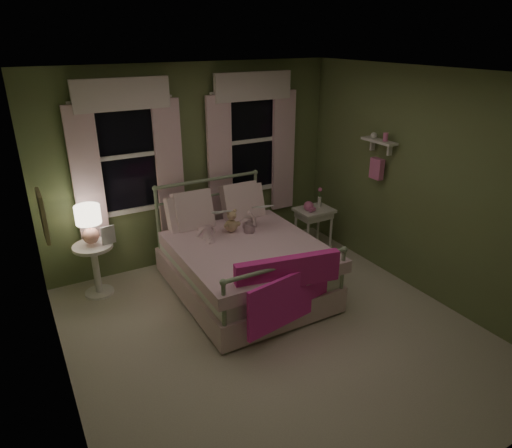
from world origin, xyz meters
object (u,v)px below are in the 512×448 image
child_left (204,211)px  nightstand_right (314,215)px  teddy_bear (231,223)px  child_right (246,205)px  nightstand_left (95,263)px  table_lamp (89,221)px  bed (242,261)px

child_left → nightstand_right: bearing=-164.0°
teddy_bear → child_right: bearing=29.5°
child_left → teddy_bear: child_left is taller
child_left → child_right: 0.56m
teddy_bear → nightstand_left: teddy_bear is taller
table_lamp → bed: bearing=-25.9°
nightstand_left → child_right: bearing=-10.3°
bed → child_right: (0.28, 0.42, 0.53)m
child_left → nightstand_left: 1.42m
child_left → teddy_bear: size_ratio=2.55×
child_left → child_right: child_left is taller
bed → child_right: child_right is taller
nightstand_left → table_lamp: table_lamp is taller
child_left → nightstand_left: size_ratio=1.15×
bed → child_left: size_ratio=2.71×
nightstand_left → bed: bearing=-25.9°
child_left → teddy_bear: 0.36m
child_right → bed: bearing=79.3°
table_lamp → nightstand_right: (2.94, -0.30, -0.40)m
child_right → table_lamp: size_ratio=1.51×
teddy_bear → table_lamp: (-1.56, 0.49, 0.16)m
teddy_bear → bed: bearing=-90.0°
bed → child_right: bearing=56.4°
nightstand_left → table_lamp: size_ratio=1.41×
bed → nightstand_left: size_ratio=3.13×
child_left → child_right: size_ratio=1.08×
bed → table_lamp: 1.82m
child_right → teddy_bear: 0.34m
child_right → nightstand_left: (-1.84, 0.33, -0.50)m
teddy_bear → nightstand_left: (-1.56, 0.49, -0.37)m
bed → table_lamp: size_ratio=4.43×
nightstand_left → nightstand_right: (2.94, -0.30, 0.13)m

